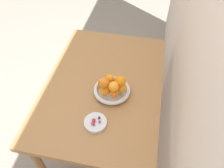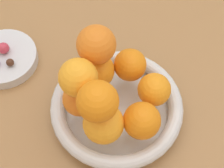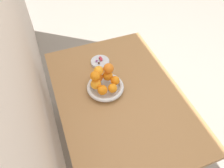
{
  "view_description": "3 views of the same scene",
  "coord_description": "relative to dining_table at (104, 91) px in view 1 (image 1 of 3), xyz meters",
  "views": [
    {
      "loc": [
        0.94,
        0.25,
        1.81
      ],
      "look_at": [
        0.06,
        0.07,
        0.81
      ],
      "focal_mm": 35.0,
      "sensor_mm": 36.0,
      "label": 1
    },
    {
      "loc": [
        -0.0,
        0.34,
        1.3
      ],
      "look_at": [
        0.09,
        0.05,
        0.8
      ],
      "focal_mm": 55.0,
      "sensor_mm": 36.0,
      "label": 2
    },
    {
      "loc": [
        -0.76,
        0.34,
        1.81
      ],
      "look_at": [
        0.05,
        0.03,
        0.8
      ],
      "focal_mm": 35.0,
      "sensor_mm": 36.0,
      "label": 3
    }
  ],
  "objects": [
    {
      "name": "orange_5",
      "position": [
        0.08,
        0.13,
        0.16
      ],
      "size": [
        0.06,
        0.06,
        0.06
      ],
      "primitive_type": "sphere",
      "color": "orange",
      "rests_on": "fruit_bowl"
    },
    {
      "name": "orange_3",
      "position": [
        0.12,
        0.04,
        0.16
      ],
      "size": [
        0.06,
        0.06,
        0.06
      ],
      "primitive_type": "sphere",
      "color": "orange",
      "rests_on": "fruit_bowl"
    },
    {
      "name": "candy_ball_4",
      "position": [
        0.31,
        0.02,
        0.12
      ],
      "size": [
        0.02,
        0.02,
        0.02
      ],
      "primitive_type": "sphere",
      "color": "#C6384C",
      "rests_on": "candy_dish"
    },
    {
      "name": "candy_ball_0",
      "position": [
        0.33,
        0.02,
        0.12
      ],
      "size": [
        0.01,
        0.01,
        0.01
      ],
      "primitive_type": "sphere",
      "color": "#472819",
      "rests_on": "candy_dish"
    },
    {
      "name": "wall_back",
      "position": [
        0.0,
        0.49,
        0.6
      ],
      "size": [
        4.0,
        0.05,
        2.5
      ],
      "primitive_type": "cube",
      "color": "beige",
      "rests_on": "ground_plane"
    },
    {
      "name": "orange_2",
      "position": [
        0.07,
        0.01,
        0.16
      ],
      "size": [
        0.06,
        0.06,
        0.06
      ],
      "primitive_type": "sphere",
      "color": "orange",
      "rests_on": "fruit_bowl"
    },
    {
      "name": "fruit_bowl",
      "position": [
        0.07,
        0.07,
        0.11
      ],
      "size": [
        0.23,
        0.23,
        0.04
      ],
      "color": "silver",
      "rests_on": "dining_table"
    },
    {
      "name": "orange_1",
      "position": [
        0.02,
        0.04,
        0.16
      ],
      "size": [
        0.06,
        0.06,
        0.06
      ],
      "primitive_type": "sphere",
      "color": "orange",
      "rests_on": "fruit_bowl"
    },
    {
      "name": "orange_7",
      "position": [
        0.12,
        0.03,
        0.22
      ],
      "size": [
        0.06,
        0.06,
        0.06
      ],
      "primitive_type": "sphere",
      "color": "orange",
      "rests_on": "orange_3"
    },
    {
      "name": "orange_6",
      "position": [
        0.09,
        0.13,
        0.22
      ],
      "size": [
        0.06,
        0.06,
        0.06
      ],
      "primitive_type": "sphere",
      "color": "orange",
      "rests_on": "orange_5"
    },
    {
      "name": "candy_ball_1",
      "position": [
        0.33,
        0.02,
        0.12
      ],
      "size": [
        0.02,
        0.02,
        0.02
      ],
      "primitive_type": "sphere",
      "color": "#C6384C",
      "rests_on": "candy_dish"
    },
    {
      "name": "orange_8",
      "position": [
        0.13,
        0.09,
        0.22
      ],
      "size": [
        0.06,
        0.06,
        0.06
      ],
      "primitive_type": "sphere",
      "color": "orange",
      "rests_on": "orange_4"
    },
    {
      "name": "candy_ball_3",
      "position": [
        0.29,
        0.04,
        0.12
      ],
      "size": [
        0.01,
        0.01,
        0.01
      ],
      "primitive_type": "sphere",
      "color": "#472819",
      "rests_on": "candy_dish"
    },
    {
      "name": "candy_ball_2",
      "position": [
        0.31,
        0.05,
        0.12
      ],
      "size": [
        0.02,
        0.02,
        0.02
      ],
      "primitive_type": "sphere",
      "color": "#8C4C99",
      "rests_on": "candy_dish"
    },
    {
      "name": "orange_4",
      "position": [
        0.13,
        0.1,
        0.16
      ],
      "size": [
        0.06,
        0.06,
        0.06
      ],
      "primitive_type": "sphere",
      "color": "orange",
      "rests_on": "fruit_bowl"
    },
    {
      "name": "orange_0",
      "position": [
        0.02,
        0.1,
        0.16
      ],
      "size": [
        0.06,
        0.06,
        0.06
      ],
      "primitive_type": "sphere",
      "color": "orange",
      "rests_on": "fruit_bowl"
    },
    {
      "name": "ground_plane",
      "position": [
        0.0,
        0.0,
        -0.65
      ],
      "size": [
        6.0,
        6.0,
        0.0
      ],
      "primitive_type": "plane",
      "color": "gray"
    },
    {
      "name": "candy_dish",
      "position": [
        0.31,
        0.02,
        0.1
      ],
      "size": [
        0.13,
        0.13,
        0.02
      ],
      "primitive_type": "cylinder",
      "color": "silver",
      "rests_on": "dining_table"
    },
    {
      "name": "dining_table",
      "position": [
        0.0,
        0.0,
        0.0
      ],
      "size": [
        1.1,
        0.76,
        0.74
      ],
      "color": "#9E7042",
      "rests_on": "ground_plane"
    }
  ]
}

